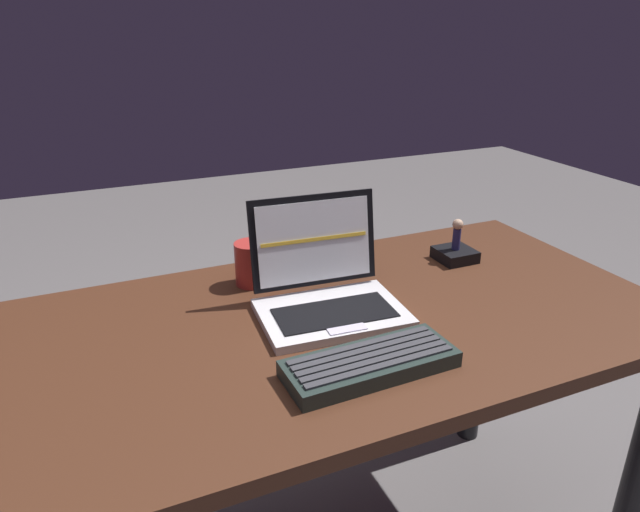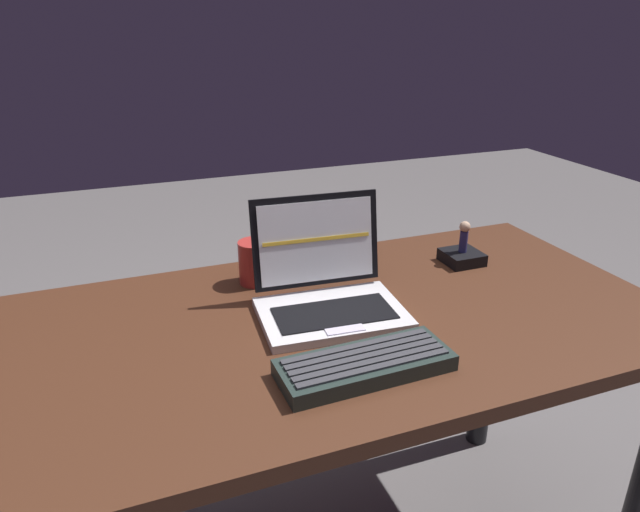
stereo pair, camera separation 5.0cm
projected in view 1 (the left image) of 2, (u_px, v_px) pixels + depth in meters
The scene contains 6 objects.
desk at pixel (294, 375), 1.20m from camera, with size 1.62×0.73×0.75m.
laptop_front at pixel (326, 291), 1.21m from camera, with size 0.31×0.26×0.23m.
external_keyboard at pixel (370, 363), 1.01m from camera, with size 0.31×0.12×0.03m.
figurine_stand at pixel (455, 255), 1.47m from camera, with size 0.09×0.09×0.03m, color black.
figurine at pixel (457, 232), 1.45m from camera, with size 0.03×0.03×0.08m.
coffee_mug at pixel (252, 263), 1.33m from camera, with size 0.12×0.08×0.10m.
Camera 1 is at (-0.36, -0.95, 1.34)m, focal length 32.15 mm.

